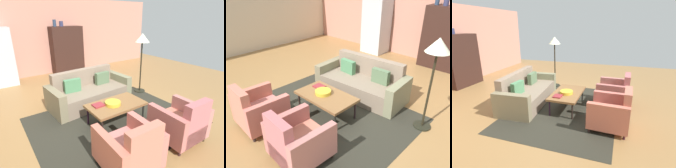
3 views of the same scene
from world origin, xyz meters
The scene contains 13 objects.
ground_plane centered at (0.00, 0.00, 0.00)m, with size 11.83×11.83×0.00m, color olive.
wall_back centered at (0.00, 3.74, 1.40)m, with size 9.86×0.12×2.80m, color tan.
area_rug centered at (0.02, -0.66, 0.00)m, with size 3.40×2.60×0.01m, color #2C2B22.
couch centered at (0.02, 0.47, 0.29)m, with size 2.16×1.06×0.86m.
coffee_table centered at (0.02, -0.71, 0.40)m, with size 1.20×0.70×0.44m.
armchair_left centered at (-0.58, -1.88, 0.34)m, with size 0.83×0.83×0.88m.
armchair_right centered at (0.62, -1.88, 0.34)m, with size 0.83×0.83×0.88m.
fruit_bowl centered at (-0.06, -0.71, 0.48)m, with size 0.33×0.33×0.07m, color gold.
book_stack centered at (-0.33, -0.58, 0.46)m, with size 0.23×0.20×0.03m.
cabinet centered at (0.68, 3.40, 0.90)m, with size 1.20×0.51×1.80m.
vase_tall centered at (0.28, 3.39, 1.92)m, with size 0.12×0.12×0.24m, color #2C3B53.
vase_round centered at (0.53, 3.39, 1.89)m, with size 0.14×0.14×0.19m, color #343555.
floor_lamp centered at (1.65, 0.25, 1.44)m, with size 0.40×0.40×1.72m.
Camera 1 is at (-2.02, -3.44, 2.17)m, focal length 29.04 mm.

